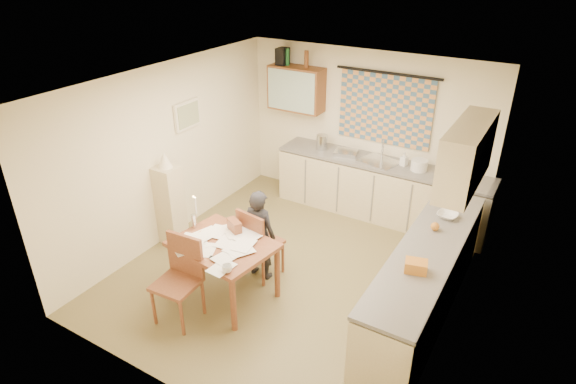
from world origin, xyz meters
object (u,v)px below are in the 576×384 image
Objects in this scene: chair_far at (261,254)px; person at (260,234)px; counter_right at (424,281)px; stove at (394,336)px; dining_table at (225,269)px; counter_back at (380,190)px; shelf_stand at (170,205)px.

chair_far is 0.31m from person.
counter_right reaches higher than stove.
dining_table is at bearing -157.27° from counter_right.
stove is 0.71× the size of dining_table.
chair_far is at bearing -108.35° from counter_back.
dining_table is 0.59m from chair_far.
shelf_stand reaches higher than dining_table.
person is (0.14, 0.55, 0.23)m from dining_table.
counter_right is 2.41× the size of person.
counter_right reaches higher than dining_table.
shelf_stand reaches higher than counter_back.
person reaches higher than dining_table.
chair_far is (-2.01, -0.33, -0.15)m from counter_right.
stove is 2.15m from dining_table.
counter_back is 2.82× the size of shelf_stand.
counter_right is 2.33m from dining_table.
counter_back is 2.69× the size of person.
shelf_stand is (-3.54, -0.31, 0.13)m from counter_right.
person reaches higher than shelf_stand.
stove is 0.73× the size of person.
counter_back is 2.93m from dining_table.
counter_back is 2.37m from person.
chair_far reaches higher than counter_right.
counter_right is at bearing -170.70° from person.
counter_back is at bearing 113.69° from stove.
stove is at bearing -90.00° from counter_right.
stove is 0.76× the size of shelf_stand.
shelf_stand is at bearing -135.75° from counter_back.
dining_table is at bearing -107.46° from counter_back.
counter_back reaches higher than stove.
stove is (-0.00, -0.99, -0.01)m from counter_right.
shelf_stand is (-3.54, 0.68, 0.14)m from stove.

